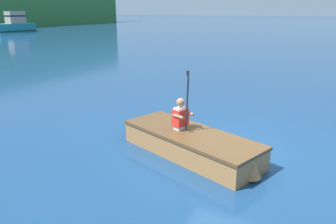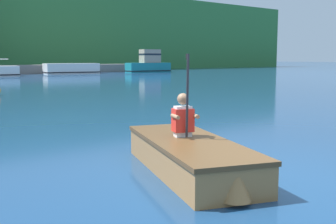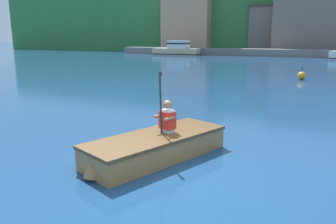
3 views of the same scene
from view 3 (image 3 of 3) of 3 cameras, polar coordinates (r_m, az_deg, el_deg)
The scene contains 10 objects.
ground_plane at distance 5.60m, azimuth -0.44°, elevation -11.32°, with size 300.00×300.00×0.00m, color navy.
shoreline_ridge at distance 60.24m, azimuth 24.86°, elevation 14.41°, with size 120.00×20.00×10.36m.
waterfront_warehouse_left at distance 57.43m, azimuth 4.80°, elevation 17.27°, with size 8.10×10.68×13.60m.
waterfront_office_block_center at distance 54.80m, azimuth 19.90°, elevation 13.31°, with size 9.55×10.44×6.95m.
waterfront_apartment_right at distance 51.31m, azimuth 25.43°, elevation 14.68°, with size 12.27×10.01×10.07m.
marina_dock at distance 43.82m, azimuth 23.55°, elevation 9.35°, with size 52.24×2.40×0.90m.
moored_boat_dock_center_far at distance 44.94m, azimuth 1.56°, elevation 10.80°, with size 6.41×2.38×1.95m.
rowboat_foreground at distance 6.34m, azimuth -2.29°, elevation -5.83°, with size 2.00×3.13×0.46m.
person_paddler at distance 6.42m, azimuth -0.17°, elevation -1.02°, with size 0.42×0.42×1.21m.
channel_buoy at distance 19.90m, azimuth 22.24°, elevation 5.89°, with size 0.44×0.44×0.72m.
Camera 3 is at (2.30, -4.56, 2.29)m, focal length 35.00 mm.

